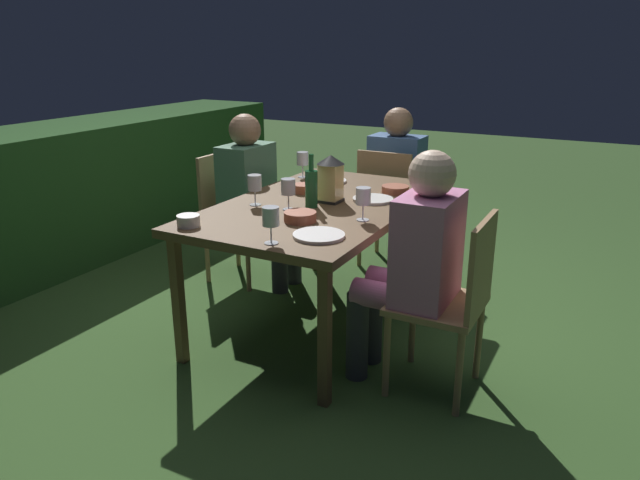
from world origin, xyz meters
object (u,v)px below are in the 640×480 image
person_in_green (255,192)px  person_in_blue (399,177)px  dining_table (320,212)px  chair_side_left_a (453,297)px  wine_glass_c (363,198)px  person_in_pink (414,259)px  plate_b (373,199)px  side_table (62,203)px  wine_glass_a (303,160)px  ice_bucket (56,162)px  bowl_dip (395,189)px  bowl_olives (188,220)px  wine_glass_b (255,184)px  wine_glass_d (271,218)px  lantern_centerpiece (331,176)px  plate_c (328,181)px  bowl_bread (304,188)px  chair_side_right_b (232,210)px  green_bottle_on_table (311,187)px  chair_head_far (389,202)px  plate_a (319,235)px  wine_glass_e (288,188)px

person_in_green → person_in_blue: size_ratio=1.00×
dining_table → person_in_blue: person_in_blue is taller
chair_side_left_a → wine_glass_c: bearing=72.7°
person_in_pink → person_in_green: same height
plate_b → side_table: bearing=92.0°
wine_glass_a → ice_bucket: bearing=103.2°
person_in_green → bowl_dip: 0.98m
chair_side_left_a → bowl_olives: size_ratio=7.75×
wine_glass_c → wine_glass_b: bearing=90.7°
wine_glass_b → wine_glass_d: size_ratio=1.00×
wine_glass_d → bowl_olives: 0.51m
bowl_olives → wine_glass_d: bearing=-93.7°
dining_table → person_in_pink: 0.78m
lantern_centerpiece → plate_c: size_ratio=1.14×
bowl_bread → wine_glass_a: bearing=30.2°
chair_side_right_b → wine_glass_d: (-1.09, -1.02, 0.37)m
wine_glass_d → ice_bucket: size_ratio=0.49×
green_bottle_on_table → person_in_blue: bearing=-0.0°
chair_side_left_a → chair_head_far: 1.68m
dining_table → chair_head_far: bearing=0.0°
plate_a → ice_bucket: bearing=76.0°
green_bottle_on_table → wine_glass_d: green_bottle_on_table is taller
dining_table → wine_glass_c: 0.44m
wine_glass_b → wine_glass_d: 0.67m
chair_side_right_b → ice_bucket: ice_bucket is taller
chair_side_right_b → wine_glass_e: (-0.57, -0.80, 0.37)m
wine_glass_d → bowl_olives: wine_glass_d is taller
wine_glass_c → bowl_bread: 0.66m
bowl_dip → plate_c: bearing=82.2°
green_bottle_on_table → wine_glass_e: bearing=142.4°
person_in_pink → plate_b: size_ratio=4.99×
chair_head_far → wine_glass_c: wine_glass_c is taller
dining_table → wine_glass_b: bearing=125.8°
green_bottle_on_table → bowl_olives: size_ratio=2.58×
wine_glass_b → bowl_olives: (-0.48, 0.07, -0.09)m
person_in_pink → plate_c: person_in_pink is taller
person_in_blue → plate_a: person_in_blue is taller
side_table → plate_a: bearing=-104.1°
wine_glass_a → bowl_olives: size_ratio=1.50×
plate_c → ice_bucket: (-0.39, 2.07, -0.00)m
plate_a → plate_b: size_ratio=1.05×
wine_glass_d → bowl_bread: 0.95m
plate_a → bowl_olives: size_ratio=2.16×
chair_head_far → bowl_dip: size_ratio=5.36×
person_in_blue → wine_glass_c: 1.52m
chair_side_right_b → plate_a: size_ratio=3.58×
chair_side_left_a → bowl_olives: chair_side_left_a is taller
green_bottle_on_table → plate_a: size_ratio=1.19×
chair_side_left_a → bowl_dip: chair_side_left_a is taller
chair_side_right_b → person_in_green: size_ratio=0.76×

